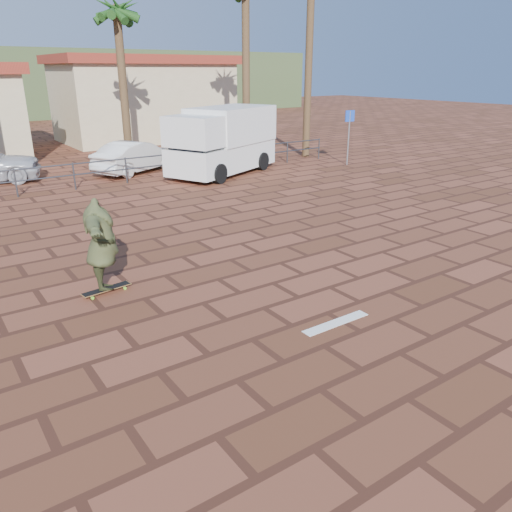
# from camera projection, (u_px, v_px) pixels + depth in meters

# --- Properties ---
(ground) EXTENTS (120.00, 120.00, 0.00)m
(ground) POSITION_uv_depth(u_px,v_px,m) (264.00, 308.00, 9.33)
(ground) COLOR brown
(ground) RESTS_ON ground
(paint_stripe) EXTENTS (1.40, 0.22, 0.01)m
(paint_stripe) POSITION_uv_depth(u_px,v_px,m) (336.00, 323.00, 8.78)
(paint_stripe) COLOR white
(paint_stripe) RESTS_ON ground
(guardrail) EXTENTS (24.06, 0.06, 1.00)m
(guardrail) POSITION_uv_depth(u_px,v_px,m) (74.00, 171.00, 18.31)
(guardrail) COLOR #47494F
(guardrail) RESTS_ON ground
(palm_center) EXTENTS (2.40, 2.40, 7.75)m
(palm_center) POSITION_uv_depth(u_px,v_px,m) (117.00, 14.00, 20.89)
(palm_center) COLOR brown
(palm_center) RESTS_ON ground
(building_east) EXTENTS (10.60, 6.60, 5.00)m
(building_east) POSITION_uv_depth(u_px,v_px,m) (144.00, 98.00, 31.17)
(building_east) COLOR beige
(building_east) RESTS_ON ground
(longboard) EXTENTS (1.02, 0.34, 0.10)m
(longboard) POSITION_uv_depth(u_px,v_px,m) (106.00, 289.00, 9.94)
(longboard) COLOR olive
(longboard) RESTS_ON ground
(skateboarder) EXTENTS (1.21, 2.36, 1.85)m
(skateboarder) POSITION_uv_depth(u_px,v_px,m) (101.00, 245.00, 9.61)
(skateboarder) COLOR #3C4223
(skateboarder) RESTS_ON longboard
(campervan) EXTENTS (5.69, 4.14, 2.72)m
(campervan) POSITION_uv_depth(u_px,v_px,m) (223.00, 139.00, 20.97)
(campervan) COLOR white
(campervan) RESTS_ON ground
(car_white) EXTENTS (4.27, 3.07, 1.34)m
(car_white) POSITION_uv_depth(u_px,v_px,m) (136.00, 157.00, 21.51)
(car_white) COLOR white
(car_white) RESTS_ON ground
(street_sign) EXTENTS (0.50, 0.09, 2.46)m
(street_sign) POSITION_uv_depth(u_px,v_px,m) (349.00, 127.00, 22.84)
(street_sign) COLOR gray
(street_sign) RESTS_ON ground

